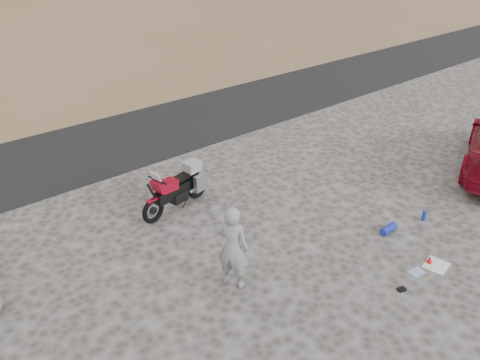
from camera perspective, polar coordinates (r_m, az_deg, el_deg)
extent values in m
plane|color=#3D3A38|center=(9.44, 5.42, -10.22)|extent=(140.00, 140.00, 0.00)
cube|color=black|center=(16.18, -17.39, 6.02)|extent=(120.00, 7.00, 0.05)
torus|color=black|center=(10.62, -10.54, -3.70)|extent=(0.62, 0.24, 0.61)
cylinder|color=black|center=(10.62, -10.54, -3.70)|extent=(0.19, 0.09, 0.18)
torus|color=black|center=(11.44, -5.26, -0.72)|extent=(0.66, 0.26, 0.64)
cylinder|color=black|center=(11.44, -5.26, -0.72)|extent=(0.21, 0.12, 0.20)
cylinder|color=black|center=(10.48, -10.41, -1.96)|extent=(0.35, 0.13, 0.75)
cylinder|color=black|center=(10.38, -10.05, -0.02)|extent=(0.16, 0.57, 0.04)
cube|color=black|center=(10.90, -7.96, -1.29)|extent=(1.13, 0.45, 0.28)
cube|color=black|center=(11.05, -7.55, -1.93)|extent=(0.46, 0.36, 0.26)
cube|color=maroon|center=(10.66, -8.85, -0.67)|extent=(0.53, 0.37, 0.29)
cube|color=maroon|center=(10.47, -9.88, -0.66)|extent=(0.34, 0.37, 0.33)
cube|color=silver|center=(10.32, -10.25, 0.36)|extent=(0.16, 0.29, 0.23)
cube|color=black|center=(10.91, -7.18, 0.31)|extent=(0.54, 0.31, 0.11)
cube|color=black|center=(11.15, -5.91, 0.82)|extent=(0.35, 0.23, 0.09)
cube|color=silver|center=(11.11, -4.84, -0.31)|extent=(0.38, 0.19, 0.41)
cube|color=silver|center=(11.41, -6.60, 0.42)|extent=(0.38, 0.19, 0.41)
cube|color=gray|center=(11.07, -5.89, 1.70)|extent=(0.44, 0.39, 0.24)
cube|color=maroon|center=(10.47, -10.68, -2.42)|extent=(0.29, 0.17, 0.04)
cylinder|color=black|center=(11.05, -6.73, -2.81)|extent=(0.06, 0.19, 0.34)
cylinder|color=silver|center=(11.22, -5.44, -1.00)|extent=(0.43, 0.17, 0.12)
imported|color=gray|center=(8.98, -0.87, -12.50)|extent=(0.64, 0.73, 1.68)
cube|color=white|center=(10.14, 22.81, -9.56)|extent=(0.54, 0.50, 0.02)
cylinder|color=#19299A|center=(10.74, 17.65, -5.68)|extent=(0.44, 0.19, 0.17)
cylinder|color=#19299A|center=(11.39, 21.52, -4.07)|extent=(0.11, 0.11, 0.24)
cone|color=red|center=(10.11, 22.11, -8.99)|extent=(0.15, 0.15, 0.16)
cube|color=black|center=(9.31, 19.10, -12.49)|extent=(0.17, 0.14, 0.04)
cube|color=#84A3CD|center=(9.83, 20.74, -10.46)|extent=(0.34, 0.27, 0.01)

